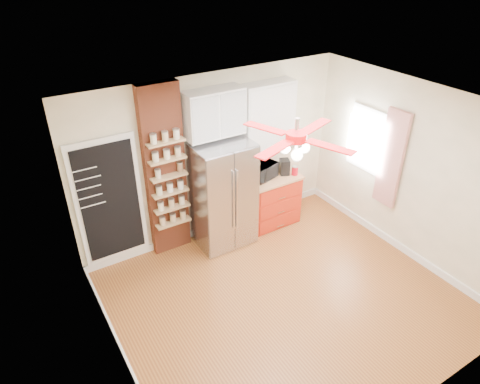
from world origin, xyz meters
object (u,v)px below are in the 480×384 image
canister_left (295,171)px  fridge (222,194)px  red_cabinet (270,199)px  toaster_oven (262,171)px  ceiling_fan (296,137)px  pantry_jar_oats (158,174)px  coffee_maker (284,167)px

canister_left → fridge: bearing=175.4°
red_cabinet → toaster_oven: (-0.16, 0.03, 0.58)m
ceiling_fan → canister_left: 2.47m
canister_left → pantry_jar_oats: size_ratio=1.16×
canister_left → pantry_jar_oats: (-2.30, 0.25, 0.46)m
fridge → pantry_jar_oats: size_ratio=13.50×
ceiling_fan → toaster_oven: (0.76, 1.71, -1.39)m
fridge → red_cabinet: fridge is taller
toaster_oven → canister_left: (0.53, -0.19, -0.06)m
coffee_maker → ceiling_fan: bearing=-101.6°
red_cabinet → fridge: bearing=-177.0°
canister_left → pantry_jar_oats: 2.36m
fridge → coffee_maker: (1.21, 0.01, 0.16)m
fridge → coffee_maker: fridge is taller
coffee_maker → pantry_jar_oats: size_ratio=2.01×
fridge → coffee_maker: size_ratio=6.72×
toaster_oven → pantry_jar_oats: pantry_jar_oats is taller
ceiling_fan → canister_left: size_ratio=9.35×
canister_left → pantry_jar_oats: pantry_jar_oats is taller
ceiling_fan → coffee_maker: bearing=54.8°
fridge → toaster_oven: size_ratio=3.69×
red_cabinet → pantry_jar_oats: size_ratio=7.25×
coffee_maker → canister_left: bearing=-19.1°
fridge → coffee_maker: 1.22m
red_cabinet → canister_left: bearing=-23.1°
ceiling_fan → red_cabinet: bearing=61.3°
red_cabinet → coffee_maker: size_ratio=3.61×
red_cabinet → ceiling_fan: 2.75m
ceiling_fan → pantry_jar_oats: bearing=119.7°
fridge → pantry_jar_oats: bearing=171.5°
coffee_maker → pantry_jar_oats: 2.21m
ceiling_fan → pantry_jar_oats: 2.27m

